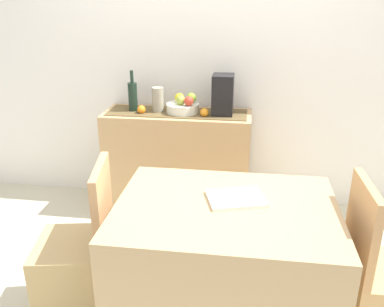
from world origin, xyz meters
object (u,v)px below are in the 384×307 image
(ceramic_vase, at_px, (158,100))
(chair_near_window, at_px, (79,270))
(dining_table, at_px, (224,268))
(open_book, at_px, (236,198))
(fruit_bowl, at_px, (183,108))
(chair_by_corner, at_px, (383,299))
(coffee_maker, at_px, (223,95))
(wine_bottle, at_px, (133,96))
(sideboard_console, at_px, (178,162))

(ceramic_vase, xyz_separation_m, chair_near_window, (-0.19, -1.27, -0.67))
(dining_table, relative_size, chair_near_window, 1.22)
(open_book, bearing_deg, fruit_bowl, 94.34)
(open_book, height_order, chair_by_corner, chair_by_corner)
(chair_by_corner, bearing_deg, fruit_bowl, 134.02)
(open_book, bearing_deg, coffee_maker, 80.67)
(dining_table, xyz_separation_m, open_book, (0.04, 0.07, 0.38))
(wine_bottle, bearing_deg, ceramic_vase, 0.00)
(fruit_bowl, height_order, chair_near_window, fruit_bowl)
(fruit_bowl, bearing_deg, coffee_maker, 0.00)
(ceramic_vase, xyz_separation_m, dining_table, (0.62, -1.28, -0.56))
(dining_table, bearing_deg, sideboard_console, 110.09)
(ceramic_vase, height_order, open_book, ceramic_vase)
(open_book, distance_m, chair_by_corner, 0.91)
(wine_bottle, height_order, chair_by_corner, wine_bottle)
(wine_bottle, distance_m, chair_by_corner, 2.18)
(ceramic_vase, height_order, chair_near_window, ceramic_vase)
(sideboard_console, height_order, chair_near_window, chair_near_window)
(chair_by_corner, bearing_deg, wine_bottle, 141.95)
(coffee_maker, distance_m, dining_table, 1.42)
(fruit_bowl, bearing_deg, chair_by_corner, -45.98)
(fruit_bowl, bearing_deg, chair_near_window, -107.11)
(open_book, distance_m, chair_near_window, 0.99)
(sideboard_console, xyz_separation_m, fruit_bowl, (0.05, 0.00, 0.46))
(sideboard_console, distance_m, ceramic_vase, 0.54)
(sideboard_console, height_order, coffee_maker, coffee_maker)
(dining_table, xyz_separation_m, chair_near_window, (-0.81, 0.00, -0.10))
(open_book, height_order, chair_near_window, chair_near_window)
(fruit_bowl, xyz_separation_m, wine_bottle, (-0.40, -0.00, 0.08))
(coffee_maker, bearing_deg, ceramic_vase, 180.00)
(dining_table, distance_m, open_book, 0.39)
(wine_bottle, height_order, dining_table, wine_bottle)
(chair_near_window, xyz_separation_m, chair_by_corner, (1.63, -0.00, 0.00))
(fruit_bowl, height_order, ceramic_vase, ceramic_vase)
(sideboard_console, xyz_separation_m, ceramic_vase, (-0.15, 0.00, 0.52))
(fruit_bowl, height_order, dining_table, fruit_bowl)
(fruit_bowl, xyz_separation_m, dining_table, (0.42, -1.28, -0.51))
(sideboard_console, distance_m, fruit_bowl, 0.46)
(wine_bottle, relative_size, coffee_maker, 1.05)
(sideboard_console, height_order, wine_bottle, wine_bottle)
(sideboard_console, bearing_deg, coffee_maker, 0.00)
(sideboard_console, bearing_deg, ceramic_vase, 180.00)
(wine_bottle, xyz_separation_m, coffee_maker, (0.71, 0.00, 0.03))
(chair_near_window, bearing_deg, fruit_bowl, 72.89)
(wine_bottle, relative_size, chair_near_window, 0.36)
(open_book, relative_size, chair_by_corner, 0.31)
(fruit_bowl, relative_size, open_book, 0.90)
(fruit_bowl, bearing_deg, ceramic_vase, 180.00)
(ceramic_vase, xyz_separation_m, chair_by_corner, (1.43, -1.28, -0.67))
(coffee_maker, bearing_deg, sideboard_console, 180.00)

